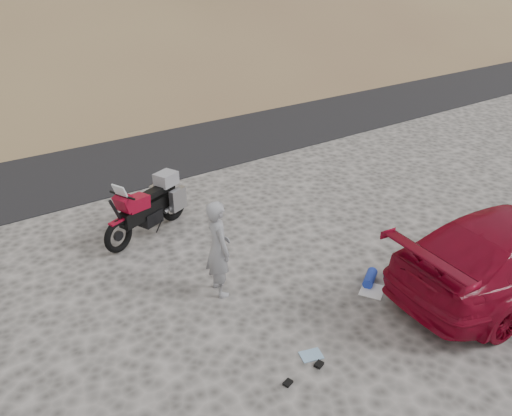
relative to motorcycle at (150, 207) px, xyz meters
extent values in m
plane|color=#464340|center=(0.04, -3.29, -0.62)|extent=(140.00, 140.00, 0.00)
cube|color=black|center=(0.04, 5.71, -0.62)|extent=(120.00, 7.00, 0.05)
torus|color=black|center=(-0.89, -0.36, -0.26)|extent=(0.71, 0.39, 0.72)
cylinder|color=black|center=(-0.89, -0.36, -0.26)|extent=(0.23, 0.14, 0.22)
torus|color=black|center=(0.67, 0.27, -0.26)|extent=(0.76, 0.43, 0.76)
cylinder|color=black|center=(0.67, 0.27, -0.26)|extent=(0.25, 0.17, 0.24)
cylinder|color=black|center=(-0.81, -0.33, 0.14)|extent=(0.40, 0.21, 0.88)
cylinder|color=black|center=(-0.67, -0.27, 0.56)|extent=(0.30, 0.64, 0.05)
cube|color=black|center=(-0.14, -0.06, -0.02)|extent=(1.31, 0.74, 0.33)
cube|color=black|center=(-0.04, -0.01, -0.24)|extent=(0.58, 0.49, 0.30)
cube|color=maroon|center=(-0.37, -0.15, 0.25)|extent=(0.65, 0.52, 0.34)
cube|color=maroon|center=(-0.64, -0.26, 0.38)|extent=(0.44, 0.47, 0.38)
cube|color=silver|center=(-0.71, -0.29, 0.67)|extent=(0.24, 0.35, 0.28)
cube|color=black|center=(0.11, 0.05, 0.28)|extent=(0.64, 0.45, 0.13)
cube|color=black|center=(0.50, 0.20, 0.23)|extent=(0.43, 0.33, 0.11)
cube|color=#AFAFB4|center=(0.64, -0.04, 0.01)|extent=(0.45, 0.29, 0.49)
cube|color=#AFAFB4|center=(0.43, 0.48, 0.01)|extent=(0.45, 0.29, 0.49)
cube|color=gray|center=(0.52, 0.21, 0.45)|extent=(0.56, 0.52, 0.28)
cube|color=maroon|center=(-0.89, -0.36, 0.07)|extent=(0.35, 0.24, 0.04)
cylinder|color=black|center=(0.09, -0.17, -0.42)|extent=(0.11, 0.22, 0.40)
cylinder|color=#AFAFB4|center=(0.52, 0.05, -0.18)|extent=(0.50, 0.28, 0.14)
imported|color=gray|center=(0.06, -2.73, -0.62)|extent=(0.53, 0.72, 1.82)
imported|color=maroon|center=(4.51, -5.68, -0.62)|extent=(5.29, 2.64, 1.47)
cube|color=white|center=(2.33, -4.32, -0.61)|extent=(0.60, 0.58, 0.02)
cylinder|color=#1C35A8|center=(2.49, -4.11, -0.52)|extent=(0.51, 0.42, 0.19)
cylinder|color=#1C35A8|center=(2.59, -4.57, -0.50)|extent=(0.10, 0.10, 0.24)
cone|color=#AC2B0B|center=(3.51, -4.49, -0.53)|extent=(0.15, 0.15, 0.17)
cube|color=black|center=(-0.30, -5.17, -0.60)|extent=(0.16, 0.13, 0.04)
cube|color=black|center=(0.30, -5.16, -0.59)|extent=(0.16, 0.14, 0.05)
cube|color=#83A9CB|center=(0.34, -4.93, -0.61)|extent=(0.39, 0.33, 0.01)
camera|label=1|loc=(-3.67, -9.16, 4.83)|focal=35.00mm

